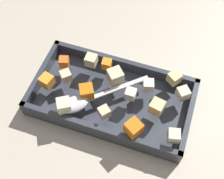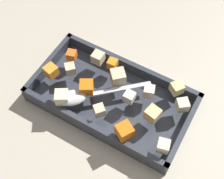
{
  "view_description": "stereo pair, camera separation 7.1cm",
  "coord_description": "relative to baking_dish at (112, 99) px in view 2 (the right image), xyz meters",
  "views": [
    {
      "loc": [
        0.11,
        -0.37,
        0.66
      ],
      "look_at": [
        -0.01,
        -0.01,
        0.06
      ],
      "focal_mm": 49.67,
      "sensor_mm": 36.0,
      "label": 1
    },
    {
      "loc": [
        0.17,
        -0.34,
        0.66
      ],
      "look_at": [
        -0.01,
        -0.01,
        0.06
      ],
      "focal_mm": 49.67,
      "sensor_mm": 36.0,
      "label": 2
    }
  ],
  "objects": [
    {
      "name": "ground_plane",
      "position": [
        0.01,
        0.01,
        -0.01
      ],
      "size": [
        4.0,
        4.0,
        0.0
      ],
      "primitive_type": "plane",
      "color": "#BCB29E"
    },
    {
      "name": "baking_dish",
      "position": [
        0.0,
        0.0,
        0.0
      ],
      "size": [
        0.38,
        0.2,
        0.05
      ],
      "color": "#333842",
      "rests_on": "ground_plane"
    },
    {
      "name": "carrot_chunk_mid_right",
      "position": [
        0.08,
        -0.08,
        0.05
      ],
      "size": [
        0.04,
        0.04,
        0.03
      ],
      "primitive_type": "cube",
      "rotation": [
        0.0,
        0.0,
        1.04
      ],
      "color": "orange",
      "rests_on": "baking_dish"
    },
    {
      "name": "carrot_chunk_corner_ne",
      "position": [
        -0.14,
        0.04,
        0.04
      ],
      "size": [
        0.03,
        0.03,
        0.02
      ],
      "primitive_type": "cube",
      "rotation": [
        0.0,
        0.0,
        1.86
      ],
      "color": "orange",
      "rests_on": "baking_dish"
    },
    {
      "name": "carrot_chunk_near_left",
      "position": [
        -0.04,
        0.06,
        0.04
      ],
      "size": [
        0.02,
        0.02,
        0.02
      ],
      "primitive_type": "cube",
      "rotation": [
        0.0,
        0.0,
        4.8
      ],
      "color": "orange",
      "rests_on": "baking_dish"
    },
    {
      "name": "carrot_chunk_corner_sw",
      "position": [
        -0.05,
        -0.03,
        0.05
      ],
      "size": [
        0.04,
        0.04,
        0.03
      ],
      "primitive_type": "cube",
      "rotation": [
        0.0,
        0.0,
        0.52
      ],
      "color": "orange",
      "rests_on": "baking_dish"
    },
    {
      "name": "carrot_chunk_heap_side",
      "position": [
        -0.15,
        -0.03,
        0.05
      ],
      "size": [
        0.03,
        0.03,
        0.03
      ],
      "primitive_type": "cube",
      "rotation": [
        0.0,
        0.0,
        4.46
      ],
      "color": "orange",
      "rests_on": "baking_dish"
    },
    {
      "name": "potato_chunk_mid_left",
      "position": [
        0.11,
        -0.01,
        0.05
      ],
      "size": [
        0.03,
        0.03,
        0.03
      ],
      "primitive_type": "cube",
      "rotation": [
        0.0,
        0.0,
        1.37
      ],
      "color": "#E0CC89",
      "rests_on": "baking_dish"
    },
    {
      "name": "potato_chunk_corner_nw",
      "position": [
        -0.0,
        0.03,
        0.05
      ],
      "size": [
        0.05,
        0.05,
        0.03
      ],
      "primitive_type": "cube",
      "rotation": [
        0.0,
        0.0,
        5.46
      ],
      "color": "beige",
      "rests_on": "baking_dish"
    },
    {
      "name": "potato_chunk_near_right",
      "position": [
        0.16,
        -0.07,
        0.05
      ],
      "size": [
        0.03,
        0.03,
        0.03
      ],
      "primitive_type": "cube",
      "rotation": [
        0.0,
        0.0,
        3.38
      ],
      "color": "beige",
      "rests_on": "baking_dish"
    },
    {
      "name": "potato_chunk_rim_edge",
      "position": [
        0.0,
        -0.06,
        0.04
      ],
      "size": [
        0.03,
        0.03,
        0.02
      ],
      "primitive_type": "cube",
      "rotation": [
        0.0,
        0.0,
        4.0
      ],
      "color": "beige",
      "rests_on": "baking_dish"
    },
    {
      "name": "potato_chunk_near_spoon",
      "position": [
        -0.07,
        0.06,
        0.05
      ],
      "size": [
        0.03,
        0.03,
        0.03
      ],
      "primitive_type": "cube",
      "rotation": [
        0.0,
        0.0,
        0.01
      ],
      "color": "beige",
      "rests_on": "baking_dish"
    },
    {
      "name": "potato_chunk_front_center",
      "position": [
        -0.09,
        -0.08,
        0.05
      ],
      "size": [
        0.04,
        0.04,
        0.03
      ],
      "primitive_type": "cube",
      "rotation": [
        0.0,
        0.0,
        3.69
      ],
      "color": "beige",
      "rests_on": "baking_dish"
    },
    {
      "name": "potato_chunk_center",
      "position": [
        0.13,
        0.08,
        0.05
      ],
      "size": [
        0.04,
        0.04,
        0.03
      ],
      "primitive_type": "cube",
      "rotation": [
        0.0,
        0.0,
        4.08
      ],
      "color": "#E0CC89",
      "rests_on": "baking_dish"
    },
    {
      "name": "potato_chunk_far_right",
      "position": [
        -0.11,
        0.0,
        0.05
      ],
      "size": [
        0.03,
        0.03,
        0.02
      ],
      "primitive_type": "cube",
      "rotation": [
        0.0,
        0.0,
        3.92
      ],
      "color": "beige",
      "rests_on": "baking_dish"
    },
    {
      "name": "potato_chunk_corner_se",
      "position": [
        0.16,
        0.04,
        0.05
      ],
      "size": [
        0.04,
        0.04,
        0.03
      ],
      "primitive_type": "cube",
      "rotation": [
        0.0,
        0.0,
        0.68
      ],
      "color": "beige",
      "rests_on": "baking_dish"
    },
    {
      "name": "parsnip_chunk_back_center",
      "position": [
        0.08,
        0.04,
        0.05
      ],
      "size": [
        0.03,
        0.03,
        0.02
      ],
      "primitive_type": "cube",
      "rotation": [
        0.0,
        0.0,
        1.88
      ],
      "color": "silver",
      "rests_on": "baking_dish"
    },
    {
      "name": "parsnip_chunk_heap_top",
      "position": [
        0.04,
        0.0,
        0.04
      ],
      "size": [
        0.02,
        0.02,
        0.02
      ],
      "primitive_type": "cube",
      "rotation": [
        0.0,
        0.0,
        0.0
      ],
      "color": "silver",
      "rests_on": "baking_dish"
    },
    {
      "name": "serving_spoon",
      "position": [
        -0.06,
        -0.05,
        0.04
      ],
      "size": [
        0.18,
        0.16,
        0.02
      ],
      "rotation": [
        0.0,
        0.0,
        0.74
      ],
      "color": "silver",
      "rests_on": "baking_dish"
    }
  ]
}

